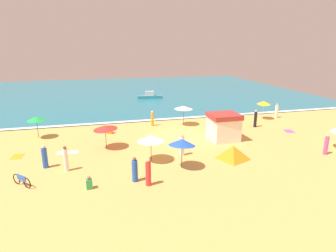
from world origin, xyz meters
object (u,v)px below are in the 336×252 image
object	(u,v)px
beachgoer_2	(255,119)
beachgoer_9	(326,145)
beach_umbrella_2	(36,119)
beachgoer_10	(45,157)
small_boat_0	(150,96)
beach_umbrella_4	(264,103)
beach_umbrella_5	(182,142)
beachgoer_6	(182,146)
beachgoer_12	(148,173)
beachgoer_1	(66,159)
beachgoer_4	(152,118)
beachgoer_5	(135,170)
beachgoer_3	(230,125)
beach_tent	(233,152)
beachgoer_0	(277,111)
beach_umbrella_6	(183,108)
lifeguard_cabana	(224,127)
beachgoer_11	(110,130)
beach_umbrella_0	(151,138)
beach_umbrella_3	(105,127)
parked_bicycle	(22,180)
beachgoer_8	(211,121)
beachgoer_7	(89,183)

from	to	relation	value
beachgoer_2	beachgoer_9	bearing A→B (deg)	-81.62
beach_umbrella_2	beachgoer_10	world-z (taller)	beach_umbrella_2
beachgoer_10	small_boat_0	bearing A→B (deg)	63.28
beach_umbrella_4	beach_umbrella_5	world-z (taller)	beach_umbrella_5
beachgoer_6	beachgoer_12	size ratio (longest dim) A/B	0.96
beachgoer_1	beachgoer_4	distance (m)	12.89
beachgoer_4	beachgoer_5	distance (m)	13.28
beachgoer_3	beachgoer_9	bearing A→B (deg)	-63.85
beachgoer_1	beachgoer_6	world-z (taller)	beachgoer_1
beach_tent	beachgoer_4	distance (m)	11.71
beach_umbrella_5	beachgoer_5	distance (m)	3.96
beach_umbrella_2	beachgoer_0	distance (m)	27.00
beach_umbrella_2	beach_umbrella_6	size ratio (longest dim) A/B	1.00
beach_umbrella_2	beachgoer_10	distance (m)	7.73
lifeguard_cabana	beach_tent	distance (m)	4.73
beach_umbrella_5	beachgoer_11	xyz separation A→B (m)	(-4.59, 9.85, -1.66)
beach_umbrella_2	beach_tent	xyz separation A→B (m)	(15.71, -9.42, -1.39)
beachgoer_1	beachgoer_5	world-z (taller)	beachgoer_1
beachgoer_6	beach_umbrella_2	bearing A→B (deg)	147.60
beach_umbrella_0	beachgoer_3	distance (m)	11.89
beach_umbrella_3	beachgoer_0	size ratio (longest dim) A/B	1.46
beach_umbrella_0	beach_umbrella_5	distance (m)	2.62
parked_bicycle	beachgoer_0	size ratio (longest dim) A/B	0.75
lifeguard_cabana	beachgoer_11	xyz separation A→B (m)	(-10.26, 4.73, -0.95)
lifeguard_cabana	beach_umbrella_3	size ratio (longest dim) A/B	1.06
beachgoer_10	beachgoer_11	distance (m)	8.84
beach_umbrella_4	beachgoer_4	xyz separation A→B (m)	(-13.44, 0.54, -1.18)
lifeguard_cabana	beachgoer_12	xyz separation A→B (m)	(-8.50, -7.08, -0.42)
lifeguard_cabana	beachgoer_6	xyz separation A→B (m)	(-4.90, -2.74, -0.47)
beach_umbrella_2	lifeguard_cabana	bearing A→B (deg)	-16.17
lifeguard_cabana	beachgoer_8	world-z (taller)	lifeguard_cabana
lifeguard_cabana	beachgoer_10	bearing A→B (deg)	-170.60
beachgoer_11	beachgoer_6	bearing A→B (deg)	-54.33
beach_umbrella_0	beach_umbrella_2	world-z (taller)	beach_umbrella_0
beachgoer_3	beachgoer_9	world-z (taller)	beachgoer_9
beach_umbrella_6	beachgoer_1	xyz separation A→B (m)	(-11.64, -9.27, -1.12)
beachgoer_0	small_boat_0	bearing A→B (deg)	127.68
beach_umbrella_5	beach_tent	size ratio (longest dim) A/B	1.02
beach_umbrella_5	beachgoer_0	distance (m)	19.28
beach_umbrella_4	beachgoer_7	distance (m)	23.72
beachgoer_8	beachgoer_7	bearing A→B (deg)	-140.25
beach_umbrella_6	beach_tent	distance (m)	10.42
beachgoer_1	beachgoer_0	bearing A→B (deg)	22.00
lifeguard_cabana	beach_umbrella_5	world-z (taller)	lifeguard_cabana
beach_umbrella_0	beachgoer_8	world-z (taller)	beach_umbrella_0
beach_umbrella_4	beachgoer_2	distance (m)	3.99
beach_umbrella_2	beachgoer_7	bearing A→B (deg)	-67.29
beachgoer_10	beachgoer_4	bearing A→B (deg)	42.43
beachgoer_5	beachgoer_12	xyz separation A→B (m)	(0.75, -0.76, 0.09)
beachgoer_3	beachgoer_10	world-z (taller)	beachgoer_10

